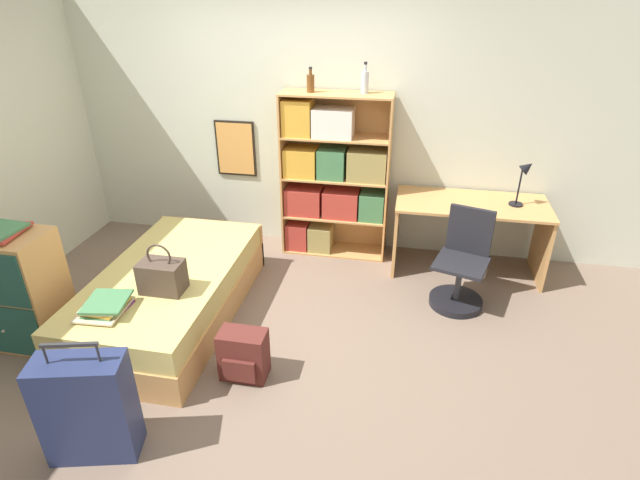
{
  "coord_description": "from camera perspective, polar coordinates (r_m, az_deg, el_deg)",
  "views": [
    {
      "loc": [
        1.14,
        -3.2,
        2.56
      ],
      "look_at": [
        0.5,
        0.19,
        0.75
      ],
      "focal_mm": 28.0,
      "sensor_mm": 36.0,
      "label": 1
    }
  ],
  "objects": [
    {
      "name": "dresser",
      "position": [
        4.45,
        -31.4,
        -4.87
      ],
      "size": [
        0.64,
        0.45,
        0.94
      ],
      "color": "tan",
      "rests_on": "ground_plane"
    },
    {
      "name": "bottle_green",
      "position": [
        4.78,
        -1.09,
        17.54
      ],
      "size": [
        0.07,
        0.07,
        0.22
      ],
      "color": "brown",
      "rests_on": "bookcase"
    },
    {
      "name": "desk_lamp",
      "position": [
        4.83,
        22.38,
        6.93
      ],
      "size": [
        0.17,
        0.13,
        0.44
      ],
      "color": "black",
      "rests_on": "desk"
    },
    {
      "name": "ground_plane",
      "position": [
        4.25,
        -7.17,
        -9.61
      ],
      "size": [
        14.0,
        14.0,
        0.0
      ],
      "primitive_type": "plane",
      "color": "#756051"
    },
    {
      "name": "desk",
      "position": [
        4.94,
        16.72,
        1.99
      ],
      "size": [
        1.4,
        0.65,
        0.72
      ],
      "color": "tan",
      "rests_on": "ground_plane"
    },
    {
      "name": "book_stack_on_bed",
      "position": [
        3.89,
        -23.32,
        -6.91
      ],
      "size": [
        0.35,
        0.37,
        0.09
      ],
      "color": "#7A336B",
      "rests_on": "bed"
    },
    {
      "name": "handbag",
      "position": [
        3.94,
        -17.6,
        -3.92
      ],
      "size": [
        0.32,
        0.21,
        0.4
      ],
      "color": "#47382D",
      "rests_on": "bed"
    },
    {
      "name": "bookcase",
      "position": [
        4.99,
        1.07,
        7.17
      ],
      "size": [
        1.05,
        0.35,
        1.64
      ],
      "color": "tan",
      "rests_on": "ground_plane"
    },
    {
      "name": "suitcase",
      "position": [
        3.34,
        -25.01,
        -17.03
      ],
      "size": [
        0.55,
        0.35,
        0.83
      ],
      "color": "navy",
      "rests_on": "ground_plane"
    },
    {
      "name": "bottle_brown",
      "position": [
        4.74,
        5.15,
        17.61
      ],
      "size": [
        0.07,
        0.07,
        0.27
      ],
      "color": "#B7BCC1",
      "rests_on": "bookcase"
    },
    {
      "name": "bed",
      "position": [
        4.4,
        -16.62,
        -5.7
      ],
      "size": [
        1.04,
        1.95,
        0.45
      ],
      "color": "tan",
      "rests_on": "ground_plane"
    },
    {
      "name": "wall_back",
      "position": [
        5.13,
        -2.52,
        13.36
      ],
      "size": [
        10.0,
        0.09,
        2.6
      ],
      "color": "beige",
      "rests_on": "ground_plane"
    },
    {
      "name": "desk_chair",
      "position": [
        4.52,
        15.74,
        -3.92
      ],
      "size": [
        0.53,
        0.53,
        0.86
      ],
      "color": "black",
      "rests_on": "ground_plane"
    },
    {
      "name": "waste_bin",
      "position": [
        5.07,
        17.13,
        -2.38
      ],
      "size": [
        0.28,
        0.28,
        0.26
      ],
      "color": "#B7B2A8",
      "rests_on": "ground_plane"
    },
    {
      "name": "magazine_pile_on_dresser",
      "position": [
        4.22,
        -32.76,
        0.8
      ],
      "size": [
        0.33,
        0.38,
        0.06
      ],
      "color": "gold",
      "rests_on": "dresser"
    },
    {
      "name": "backpack",
      "position": [
        3.68,
        -8.74,
        -12.87
      ],
      "size": [
        0.33,
        0.23,
        0.38
      ],
      "color": "#56231E",
      "rests_on": "ground_plane"
    }
  ]
}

